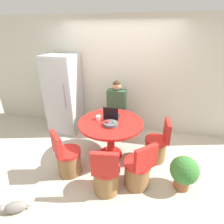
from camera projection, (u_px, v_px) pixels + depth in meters
name	position (u px, v px, depth m)	size (l,w,h in m)	color
ground_plane	(106.00, 160.00, 3.36)	(12.00, 12.00, 0.00)	beige
wall_back	(120.00, 77.00, 4.03)	(7.00, 0.06, 2.60)	beige
refrigerator	(64.00, 95.00, 4.09)	(0.68, 0.72, 1.81)	silver
dining_table	(111.00, 129.00, 3.27)	(1.19, 1.19, 0.75)	red
chair_near_right_corner	(138.00, 171.00, 2.70)	(0.48, 0.48, 0.83)	olive
chair_near_left_corner	(68.00, 159.00, 2.96)	(0.48, 0.48, 0.83)	olive
chair_near_camera	(106.00, 177.00, 2.61)	(0.42, 0.43, 0.83)	olive
chair_right_side	(157.00, 147.00, 3.28)	(0.42, 0.42, 0.83)	olive
person_seated	(117.00, 106.00, 3.95)	(0.40, 0.37, 1.31)	#2D2D38
laptop	(112.00, 116.00, 3.31)	(0.28, 0.26, 0.25)	#232328
fruit_bowl	(110.00, 124.00, 3.06)	(0.26, 0.26, 0.10)	#4C4C56
coffee_cup	(99.00, 118.00, 3.26)	(0.10, 0.10, 0.08)	white
cat	(15.00, 207.00, 2.37)	(0.39, 0.25, 0.16)	gray
potted_plant	(184.00, 171.00, 2.65)	(0.43, 0.43, 0.56)	#935638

